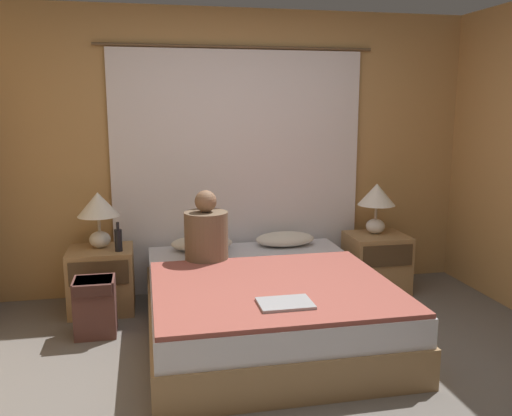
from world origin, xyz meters
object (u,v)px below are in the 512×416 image
pillow_right (285,239)px  person_left_in_bed (206,234)px  nightstand_right (376,263)px  laptop_on_bed (285,303)px  lamp_left (98,210)px  beer_bottle_on_left_stand (118,240)px  nightstand_left (102,280)px  bed (264,306)px  pillow_left (202,243)px  backpack_on_floor (95,304)px  lamp_right (377,199)px

pillow_right → person_left_in_bed: size_ratio=0.91×
nightstand_right → pillow_right: pillow_right is taller
laptop_on_bed → person_left_in_bed: bearing=107.5°
lamp_left → laptop_on_bed: 1.91m
person_left_in_bed → beer_bottle_on_left_stand: bearing=165.2°
nightstand_left → nightstand_right: same height
bed → pillow_right: size_ratio=3.86×
nightstand_right → pillow_left: pillow_left is taller
pillow_left → laptop_on_bed: (0.35, -1.48, -0.02)m
beer_bottle_on_left_stand → backpack_on_floor: size_ratio=0.55×
nightstand_left → laptop_on_bed: nightstand_left is taller
pillow_left → pillow_right: size_ratio=1.00×
lamp_right → pillow_right: lamp_right is taller
lamp_right → person_left_in_bed: size_ratio=0.80×
bed → laptop_on_bed: 0.71m
nightstand_left → laptop_on_bed: 1.85m
lamp_left → pillow_right: 1.61m
nightstand_left → pillow_left: 0.88m
bed → person_left_in_bed: (-0.37, 0.46, 0.46)m
laptop_on_bed → backpack_on_floor: (-1.21, 0.90, -0.25)m
beer_bottle_on_left_stand → nightstand_left: bearing=147.7°
pillow_left → backpack_on_floor: size_ratio=1.22×
bed → laptop_on_bed: laptop_on_bed is taller
lamp_right → beer_bottle_on_left_stand: bearing=-176.2°
bed → person_left_in_bed: 0.74m
bed → beer_bottle_on_left_stand: (-1.06, 0.64, 0.40)m
bed → pillow_left: pillow_left is taller
nightstand_left → lamp_left: size_ratio=1.14×
backpack_on_floor → lamp_right: bearing=12.7°
pillow_right → nightstand_right: bearing=-5.6°
lamp_right → pillow_left: size_ratio=0.87×
lamp_right → pillow_right: (-0.84, 0.03, -0.33)m
pillow_right → laptop_on_bed: 1.53m
lamp_left → person_left_in_bed: size_ratio=0.80×
bed → pillow_left: 0.94m
lamp_left → pillow_left: 0.90m
lamp_right → nightstand_left: bearing=-178.8°
lamp_left → backpack_on_floor: 0.81m
pillow_right → beer_bottle_on_left_stand: beer_bottle_on_left_stand is taller
nightstand_left → lamp_left: 0.58m
lamp_right → laptop_on_bed: size_ratio=1.39×
lamp_left → lamp_right: size_ratio=1.00×
lamp_right → backpack_on_floor: bearing=-167.3°
beer_bottle_on_left_stand → person_left_in_bed: bearing=-14.8°
lamp_right → backpack_on_floor: lamp_right is taller
lamp_right → laptop_on_bed: lamp_right is taller
bed → laptop_on_bed: (-0.02, -0.66, 0.27)m
nightstand_right → beer_bottle_on_left_stand: beer_bottle_on_left_stand is taller
lamp_left → backpack_on_floor: (-0.01, -0.55, -0.60)m
backpack_on_floor → beer_bottle_on_left_stand: bearing=67.2°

